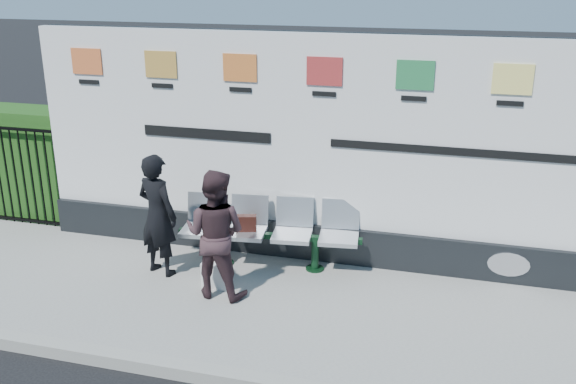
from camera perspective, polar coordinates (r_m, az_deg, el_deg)
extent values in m
cube|color=gray|center=(7.83, -2.75, -9.85)|extent=(14.00, 3.00, 0.12)
cube|color=gray|center=(6.64, -6.90, -15.84)|extent=(14.00, 0.18, 0.14)
cube|color=black|center=(8.75, 3.09, -4.32)|extent=(8.00, 0.30, 0.50)
cube|color=silver|center=(8.26, 3.27, 5.25)|extent=(8.00, 0.14, 2.50)
cube|color=#1F4B16|center=(11.07, -22.91, 2.59)|extent=(2.35, 0.70, 1.70)
imported|color=black|center=(8.27, -11.51, -2.01)|extent=(0.67, 0.54, 1.60)
imported|color=#372428|center=(7.62, -6.46, -3.71)|extent=(0.80, 0.64, 1.58)
cube|color=black|center=(8.39, -3.75, -2.77)|extent=(0.29, 0.18, 0.21)
cube|color=silver|center=(8.05, -6.41, -7.30)|extent=(0.33, 0.20, 0.33)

